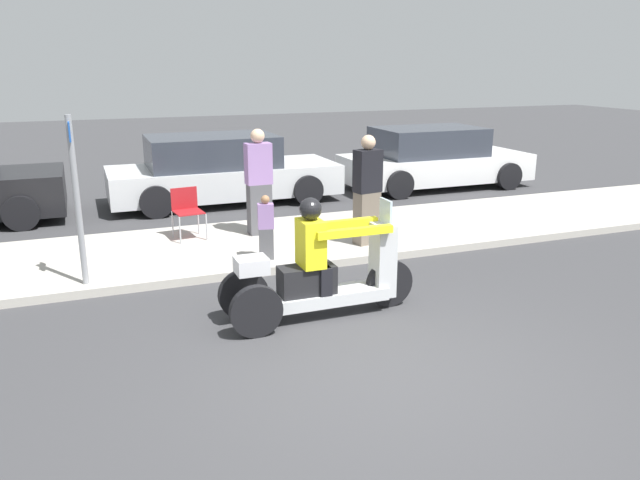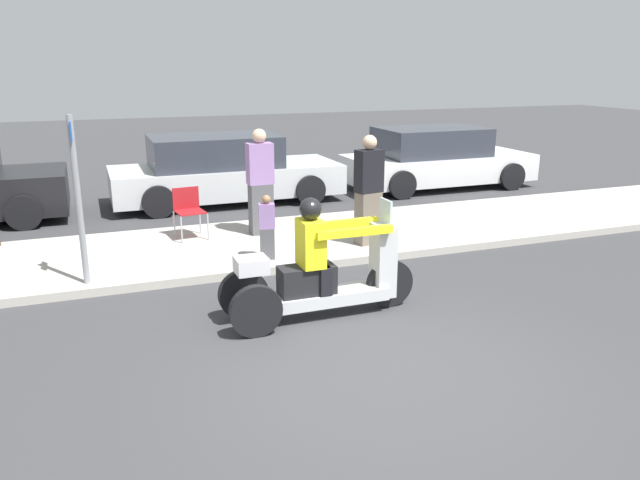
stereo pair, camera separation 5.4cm
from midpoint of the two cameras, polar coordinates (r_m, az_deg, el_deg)
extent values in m
plane|color=#38383A|center=(6.27, 6.15, -12.14)|extent=(60.00, 60.00, 0.00)
cube|color=#B2ADA3|center=(10.26, -5.43, -0.38)|extent=(28.00, 2.80, 0.12)
cylinder|color=black|center=(7.79, 6.58, -3.96)|extent=(0.60, 0.10, 0.60)
cylinder|color=black|center=(6.94, -5.67, -6.50)|extent=(0.60, 0.10, 0.60)
cylinder|color=black|center=(7.44, -6.81, -4.93)|extent=(0.60, 0.10, 0.60)
cube|color=silver|center=(7.45, 0.21, -5.28)|extent=(1.65, 0.39, 0.15)
cube|color=black|center=(7.31, -1.00, -3.66)|extent=(0.66, 0.31, 0.34)
cube|color=silver|center=(7.64, 5.98, -1.82)|extent=(0.24, 0.31, 0.90)
cube|color=silver|center=(7.49, 6.25, 2.58)|extent=(0.03, 0.28, 0.30)
cube|color=silver|center=(7.04, -6.09, -2.30)|extent=(0.36, 0.31, 0.18)
cube|color=yellow|center=(7.19, -0.65, -0.28)|extent=(0.26, 0.38, 0.55)
sphere|color=black|center=(7.09, -0.66, 2.86)|extent=(0.26, 0.26, 0.26)
cube|color=black|center=(7.27, 0.66, -3.79)|extent=(0.14, 0.14, 0.34)
cube|color=black|center=(7.48, -0.01, -3.21)|extent=(0.14, 0.14, 0.34)
cube|color=yellow|center=(7.14, 3.44, 0.73)|extent=(0.94, 0.09, 0.09)
cube|color=yellow|center=(7.50, 2.19, 1.49)|extent=(0.94, 0.09, 0.09)
cube|color=#515156|center=(10.56, -5.27, 2.85)|extent=(0.38, 0.26, 0.86)
cube|color=#9972B2|center=(10.41, -5.38, 6.97)|extent=(0.43, 0.26, 0.68)
sphere|color=beige|center=(10.35, -5.44, 9.46)|extent=(0.23, 0.23, 0.23)
cube|color=#515156|center=(9.23, -4.67, -0.33)|extent=(0.23, 0.18, 0.47)
cube|color=#9972B2|center=(9.12, -4.73, 2.20)|extent=(0.25, 0.18, 0.37)
sphere|color=#9E704C|center=(9.06, -4.76, 3.72)|extent=(0.13, 0.13, 0.13)
cube|color=#726656|center=(9.96, 4.57, 2.02)|extent=(0.41, 0.31, 0.84)
cube|color=black|center=(9.81, 4.66, 6.30)|extent=(0.45, 0.32, 0.67)
sphere|color=beige|center=(9.74, 4.72, 8.89)|extent=(0.23, 0.23, 0.23)
cylinder|color=#A5A8AD|center=(10.23, -12.40, 0.89)|extent=(0.02, 0.02, 0.44)
cylinder|color=#A5A8AD|center=(10.34, -10.05, 1.20)|extent=(0.02, 0.02, 0.44)
cylinder|color=#A5A8AD|center=(10.64, -13.04, 1.44)|extent=(0.02, 0.02, 0.44)
cylinder|color=#A5A8AD|center=(10.75, -10.78, 1.73)|extent=(0.02, 0.02, 0.44)
cube|color=maroon|center=(10.43, -11.64, 2.54)|extent=(0.49, 0.49, 0.02)
cube|color=maroon|center=(10.60, -12.03, 3.73)|extent=(0.44, 0.08, 0.38)
cube|color=silver|center=(13.63, -8.39, 5.48)|extent=(4.82, 1.86, 0.62)
cube|color=#2D333D|center=(13.48, -9.51, 8.04)|extent=(2.65, 1.68, 0.65)
cylinder|color=black|center=(13.21, -0.81, 4.58)|extent=(0.64, 0.22, 0.64)
cylinder|color=black|center=(14.94, -3.26, 5.91)|extent=(0.64, 0.22, 0.64)
cylinder|color=black|center=(12.51, -14.45, 3.42)|extent=(0.64, 0.22, 0.64)
cylinder|color=black|center=(14.33, -15.33, 4.93)|extent=(0.64, 0.22, 0.64)
cylinder|color=black|center=(12.44, -25.35, 2.30)|extent=(0.64, 0.22, 0.64)
cylinder|color=black|center=(14.25, -24.86, 3.94)|extent=(0.64, 0.22, 0.64)
cube|color=silver|center=(15.37, 10.83, 6.55)|extent=(4.48, 1.82, 0.61)
cube|color=#2D333D|center=(15.17, 10.22, 8.86)|extent=(2.46, 1.64, 0.65)
cylinder|color=black|center=(15.48, 17.18, 5.58)|extent=(0.64, 0.22, 0.64)
cylinder|color=black|center=(16.93, 13.44, 6.70)|extent=(0.64, 0.22, 0.64)
cylinder|color=black|center=(13.91, 7.58, 5.03)|extent=(0.64, 0.22, 0.64)
cylinder|color=black|center=(15.51, 4.41, 6.26)|extent=(0.64, 0.22, 0.64)
cylinder|color=gray|center=(8.53, -21.04, 3.27)|extent=(0.08, 0.08, 2.20)
cube|color=#1E51AD|center=(8.39, -21.66, 9.27)|extent=(0.02, 0.36, 0.24)
camera|label=1|loc=(0.03, -89.79, 0.06)|focal=35.00mm
camera|label=2|loc=(0.03, 90.21, -0.06)|focal=35.00mm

